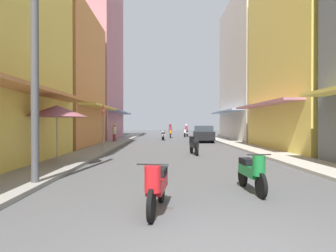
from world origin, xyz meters
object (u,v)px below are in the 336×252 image
motorbike_green (252,171)px  motorbike_red (157,185)px  motorbike_white (186,131)px  parked_car (203,134)px  motorbike_silver (163,135)px  motorbike_black (194,145)px  pedestrian_midway (114,132)px  motorbike_orange (170,132)px  vendor_umbrella (57,111)px  street_sign_no_entry (103,122)px  utility_pole (35,34)px

motorbike_green → motorbike_red: same height
motorbike_green → motorbike_red: 2.68m
motorbike_white → parked_car: motorbike_white is taller
motorbike_silver → motorbike_black: (1.62, -13.15, 0.00)m
motorbike_white → pedestrian_midway: size_ratio=1.04×
motorbike_orange → pedestrian_midway: (-5.02, -8.04, 0.24)m
vendor_umbrella → street_sign_no_entry: street_sign_no_entry is taller
motorbike_green → vendor_umbrella: 7.67m
motorbike_silver → utility_pole: size_ratio=0.23×
motorbike_black → parked_car: 10.37m
utility_pole → parked_car: bearing=68.8°
motorbike_black → vendor_umbrella: bearing=-144.2°
motorbike_red → pedestrian_midway: pedestrian_midway is taller
motorbike_red → vendor_umbrella: bearing=124.7°
vendor_umbrella → street_sign_no_entry: bearing=79.5°
motorbike_red → vendor_umbrella: size_ratio=0.77×
motorbike_red → parked_car: (3.72, 19.99, 0.24)m
motorbike_black → motorbike_silver: bearing=97.0°
motorbike_red → motorbike_orange: bearing=87.9°
motorbike_orange → vendor_umbrella: (-4.93, -21.53, 1.42)m
motorbike_orange → motorbike_silver: bearing=-101.2°
parked_car → pedestrian_midway: pedestrian_midway is taller
motorbike_orange → pedestrian_midway: size_ratio=1.08×
motorbike_white → utility_pole: (-6.14, -26.84, 3.27)m
pedestrian_midway → vendor_umbrella: 13.54m
motorbike_green → motorbike_black: 8.36m
motorbike_black → street_sign_no_entry: size_ratio=0.68×
motorbike_green → motorbike_black: bearing=93.4°
motorbike_silver → motorbike_green: (2.11, -21.49, 0.00)m
motorbike_white → motorbike_red: bearing=-95.8°
motorbike_white → pedestrian_midway: pedestrian_midway is taller
motorbike_orange → parked_car: bearing=-69.3°
parked_car → utility_pole: bearing=-111.2°
parked_car → street_sign_no_entry: size_ratio=1.60×
motorbike_white → motorbike_black: motorbike_white is taller
motorbike_silver → vendor_umbrella: vendor_umbrella is taller
motorbike_orange → parked_car: 7.74m
motorbike_orange → motorbike_red: motorbike_orange is taller
motorbike_white → motorbike_red: 29.15m
motorbike_orange → utility_pole: utility_pole is taller
motorbike_green → vendor_umbrella: (-6.19, 4.23, 1.62)m
motorbike_orange → street_sign_no_entry: bearing=-103.5°
motorbike_white → street_sign_no_entry: bearing=-107.8°
motorbike_black → vendor_umbrella: vendor_umbrella is taller
motorbike_green → vendor_umbrella: size_ratio=0.77×
utility_pole → street_sign_no_entry: size_ratio=2.94×
motorbike_orange → utility_pole: (-4.19, -25.06, 3.27)m
motorbike_black → pedestrian_midway: (-5.79, 9.38, 0.44)m
vendor_umbrella → motorbike_orange: bearing=77.1°
motorbike_orange → motorbike_white: 2.63m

